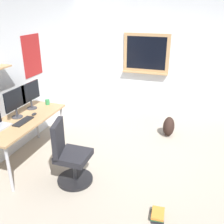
{
  "coord_description": "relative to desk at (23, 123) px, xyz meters",
  "views": [
    {
      "loc": [
        -3.62,
        -0.46,
        2.39
      ],
      "look_at": [
        -0.16,
        0.71,
        0.85
      ],
      "focal_mm": 40.66,
      "sensor_mm": 36.0,
      "label": 1
    }
  ],
  "objects": [
    {
      "name": "backpack",
      "position": [
        1.63,
        -2.11,
        -0.48
      ],
      "size": [
        0.32,
        0.22,
        0.39
      ],
      "primitive_type": "ellipsoid",
      "color": "black",
      "rests_on": "ground"
    },
    {
      "name": "ground_plane",
      "position": [
        0.66,
        -2.03,
        -0.68
      ],
      "size": [
        5.2,
        5.2,
        0.0
      ],
      "primitive_type": "plane",
      "color": "#9E9384",
      "rests_on": "ground"
    },
    {
      "name": "coffee_mug",
      "position": [
        0.69,
        -0.03,
        0.11
      ],
      "size": [
        0.08,
        0.08,
        0.09
      ],
      "primitive_type": "cylinder",
      "color": "#338C4C",
      "rests_on": "desk"
    },
    {
      "name": "monitor_primary",
      "position": [
        0.04,
        0.11,
        0.34
      ],
      "size": [
        0.46,
        0.17,
        0.46
      ],
      "color": "#38383D",
      "rests_on": "desk"
    },
    {
      "name": "wall_back",
      "position": [
        0.65,
        0.41,
        0.63
      ],
      "size": [
        5.0,
        0.3,
        2.6
      ],
      "color": "silver",
      "rests_on": "ground"
    },
    {
      "name": "desk",
      "position": [
        0.0,
        0.0,
        0.0
      ],
      "size": [
        1.57,
        0.67,
        0.75
      ],
      "color": "tan",
      "rests_on": "ground"
    },
    {
      "name": "keyboard",
      "position": [
        -0.08,
        -0.08,
        0.08
      ],
      "size": [
        0.37,
        0.13,
        0.02
      ],
      "primitive_type": "cube",
      "color": "black",
      "rests_on": "desk"
    },
    {
      "name": "book_stack_on_floor",
      "position": [
        -0.56,
        -2.27,
        -0.63
      ],
      "size": [
        0.24,
        0.19,
        0.09
      ],
      "color": "black",
      "rests_on": "ground"
    },
    {
      "name": "wall_right",
      "position": [
        3.1,
        -2.01,
        0.62
      ],
      "size": [
        0.22,
        5.0,
        2.6
      ],
      "color": "silver",
      "rests_on": "ground"
    },
    {
      "name": "computer_mouse",
      "position": [
        0.2,
        -0.08,
        0.09
      ],
      "size": [
        0.1,
        0.06,
        0.03
      ],
      "primitive_type": "ellipsoid",
      "color": "#262628",
      "rests_on": "desk"
    },
    {
      "name": "office_chair",
      "position": [
        -0.26,
        -0.94,
        -0.27
      ],
      "size": [
        0.52,
        0.54,
        0.95
      ],
      "color": "black",
      "rests_on": "ground"
    },
    {
      "name": "monitor_secondary",
      "position": [
        0.43,
        0.11,
        0.34
      ],
      "size": [
        0.46,
        0.17,
        0.46
      ],
      "color": "#38383D",
      "rests_on": "desk"
    }
  ]
}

